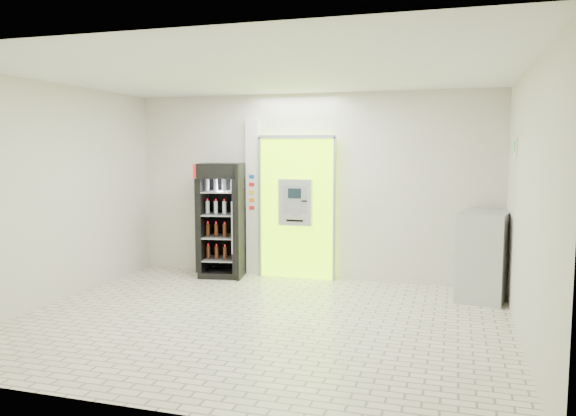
% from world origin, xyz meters
% --- Properties ---
extents(ground, '(6.00, 6.00, 0.00)m').
position_xyz_m(ground, '(0.00, 0.00, 0.00)').
color(ground, beige).
rests_on(ground, ground).
extents(room_shell, '(6.00, 6.00, 6.00)m').
position_xyz_m(room_shell, '(0.00, 0.00, 1.84)').
color(room_shell, beige).
rests_on(room_shell, ground).
extents(atm_assembly, '(1.30, 0.24, 2.33)m').
position_xyz_m(atm_assembly, '(-0.20, 2.41, 1.17)').
color(atm_assembly, '#9FFF00').
rests_on(atm_assembly, ground).
extents(pillar, '(0.22, 0.11, 2.60)m').
position_xyz_m(pillar, '(-0.98, 2.45, 1.30)').
color(pillar, silver).
rests_on(pillar, ground).
extents(beverage_cooler, '(0.80, 0.76, 1.88)m').
position_xyz_m(beverage_cooler, '(-1.42, 2.19, 0.90)').
color(beverage_cooler, black).
rests_on(beverage_cooler, ground).
extents(steel_cabinet, '(0.81, 1.04, 1.24)m').
position_xyz_m(steel_cabinet, '(2.68, 1.90, 0.62)').
color(steel_cabinet, '#ADB0B5').
rests_on(steel_cabinet, ground).
extents(exit_sign, '(0.02, 0.22, 0.26)m').
position_xyz_m(exit_sign, '(2.99, 1.40, 2.12)').
color(exit_sign, white).
rests_on(exit_sign, room_shell).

